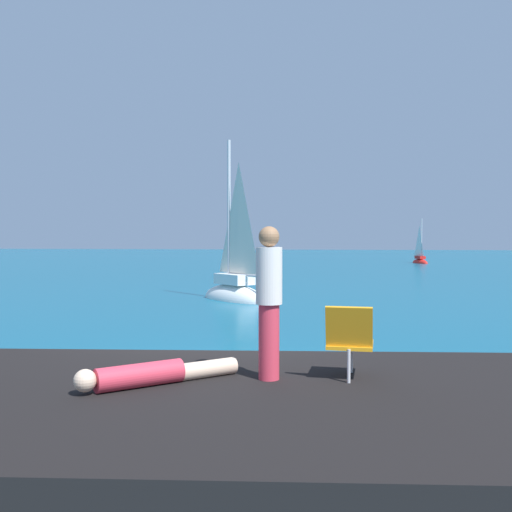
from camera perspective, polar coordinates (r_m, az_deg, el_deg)
The scene contains 9 objects.
ground_plane at distance 9.77m, azimuth -3.64°, elevation -12.19°, with size 160.00×160.00×0.00m, color #0F5675.
shore_ledge at distance 6.02m, azimuth 2.15°, elevation -17.06°, with size 7.59×4.12×0.88m, color black.
boulder_seaward at distance 8.84m, azimuth -9.00°, elevation -13.77°, with size 1.40×1.12×0.77m, color black.
boulder_inland at distance 8.52m, azimuth -17.14°, elevation -14.44°, with size 1.50×1.20×0.83m, color black.
sailboat_near at distance 21.61m, azimuth -2.07°, elevation -3.34°, with size 3.20×3.19×6.41m.
sailboat_far at distance 50.05m, azimuth 15.48°, elevation -0.43°, with size 1.41×2.21×3.99m.
person_sunbather at distance 6.23m, azimuth -9.98°, elevation -11.12°, with size 1.45×1.22×0.25m.
person_standing at distance 6.26m, azimuth 1.25°, elevation -4.05°, with size 0.28×0.28×1.62m.
beach_chair at distance 6.38m, azimuth 8.99°, elevation -7.79°, with size 0.54×0.64×0.80m.
Camera 1 is at (1.64, -9.32, 2.42)m, focal length 41.62 mm.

